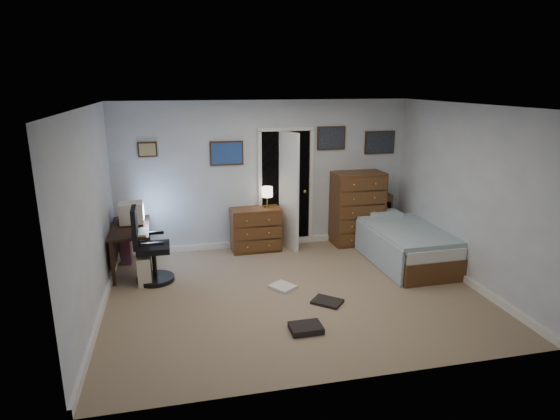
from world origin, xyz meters
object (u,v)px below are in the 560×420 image
Objects in this scene: tall_dresser at (357,208)px; bed at (403,244)px; computer_desk at (125,237)px; low_dresser at (256,229)px; office_chair at (149,253)px.

tall_dresser is 0.66× the size of bed.
tall_dresser is (3.87, 0.41, 0.11)m from computer_desk.
computer_desk is 2.12m from low_dresser.
computer_desk is 1.09× the size of office_chair.
bed is (2.20, -1.03, -0.07)m from low_dresser.
computer_desk is at bearing -176.01° from tall_dresser.
low_dresser is at bearing 177.22° from tall_dresser.
computer_desk is 0.64m from office_chair.
office_chair is (0.36, -0.52, -0.10)m from computer_desk.
low_dresser is 1.83m from tall_dresser.
bed is at bearing -70.52° from tall_dresser.
computer_desk is at bearing 170.81° from bed.
computer_desk is 0.62× the size of bed.
office_chair is 3.91m from bed.
office_chair reaches higher than computer_desk.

